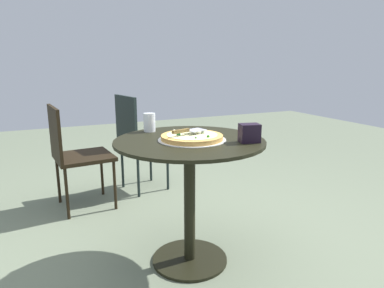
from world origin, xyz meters
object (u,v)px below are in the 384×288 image
object	(u,v)px
patio_table	(190,174)
pizza_on_tray	(192,137)
drinking_cup	(149,122)
patio_chair_far	(73,150)
pizza_server	(188,131)
patio_chair_near	(136,137)
napkin_dispenser	(249,133)

from	to	relation	value
patio_table	pizza_on_tray	xyz separation A→B (m)	(-0.01, 0.02, 0.22)
drinking_cup	patio_chair_far	world-z (taller)	drinking_cup
patio_chair_far	pizza_server	bearing A→B (deg)	114.47
pizza_on_tray	patio_chair_far	world-z (taller)	patio_chair_far
pizza_server	patio_chair_far	bearing A→B (deg)	-65.53
patio_table	patio_chair_near	size ratio (longest dim) A/B	0.95
patio_table	pizza_on_tray	bearing A→B (deg)	113.84
pizza_server	patio_table	bearing A→B (deg)	-138.74
pizza_server	patio_chair_far	world-z (taller)	patio_chair_far
patio_chair_far	drinking_cup	bearing A→B (deg)	116.45
patio_chair_far	pizza_on_tray	bearing A→B (deg)	115.39
patio_chair_near	patio_chair_far	distance (m)	0.60
napkin_dispenser	drinking_cup	bearing A→B (deg)	141.94
patio_table	napkin_dispenser	xyz separation A→B (m)	(-0.27, 0.19, 0.26)
napkin_dispenser	patio_chair_near	size ratio (longest dim) A/B	0.12
pizza_server	napkin_dispenser	bearing A→B (deg)	147.78
patio_table	drinking_cup	world-z (taller)	drinking_cup
patio_table	patio_chair_far	world-z (taller)	patio_chair_far
drinking_cup	napkin_dispenser	distance (m)	0.65
patio_chair_near	patio_chair_far	xyz separation A→B (m)	(0.57, 0.19, -0.01)
pizza_server	patio_chair_far	size ratio (longest dim) A/B	0.25
pizza_on_tray	drinking_cup	distance (m)	0.36
napkin_dispenser	patio_chair_far	xyz separation A→B (m)	(0.79, -1.30, -0.31)
drinking_cup	napkin_dispenser	size ratio (longest dim) A/B	1.08
pizza_on_tray	patio_chair_near	xyz separation A→B (m)	(-0.04, -1.31, -0.26)
patio_table	patio_chair_near	world-z (taller)	patio_chair_near
patio_table	patio_chair_near	xyz separation A→B (m)	(-0.05, -1.29, -0.04)
drinking_cup	patio_chair_far	bearing A→B (deg)	-63.55
patio_table	drinking_cup	bearing A→B (deg)	-67.28
pizza_on_tray	pizza_server	bearing A→B (deg)	-6.98
pizza_server	napkin_dispenser	distance (m)	0.34
pizza_server	drinking_cup	size ratio (longest dim) A/B	1.87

